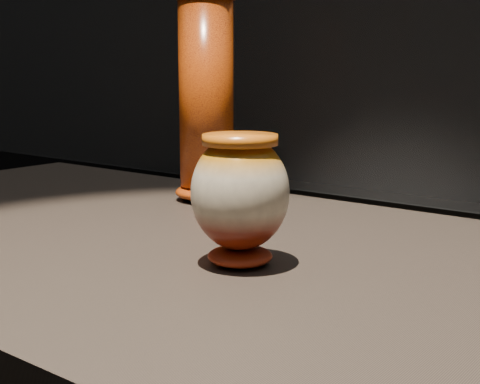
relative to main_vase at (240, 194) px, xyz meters
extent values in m
cube|color=black|center=(0.03, 0.05, -0.12)|extent=(2.00, 0.80, 0.05)
ellipsoid|color=#651709|center=(0.00, 0.00, -0.08)|extent=(0.11, 0.11, 0.02)
ellipsoid|color=beige|center=(0.00, 0.00, 0.00)|extent=(0.16, 0.16, 0.15)
cylinder|color=#C47712|center=(0.00, 0.00, 0.07)|extent=(0.12, 0.12, 0.01)
ellipsoid|color=#D1520D|center=(-0.31, 0.30, -0.08)|extent=(0.15, 0.15, 0.03)
cylinder|color=#D1520D|center=(-0.31, 0.30, 0.11)|extent=(0.13, 0.13, 0.35)
camera|label=1|loc=(0.51, -0.66, 0.16)|focal=50.00mm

